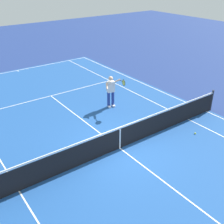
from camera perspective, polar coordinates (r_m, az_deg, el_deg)
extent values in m
plane|color=navy|center=(11.27, 1.58, -7.39)|extent=(60.00, 60.00, 0.00)
cube|color=#1E4C93|center=(11.27, 1.58, -7.38)|extent=(24.20, 11.40, 0.00)
cube|color=white|center=(21.04, -18.78, 8.05)|extent=(0.05, 11.00, 0.01)
cube|color=white|center=(14.83, 18.68, 0.14)|extent=(23.80, 0.05, 0.01)
cube|color=white|center=(13.81, 15.23, -1.41)|extent=(23.80, 0.05, 0.01)
cube|color=white|center=(9.84, -18.48, -15.03)|extent=(23.80, 0.05, 0.01)
cube|color=white|center=(16.17, -12.39, 3.25)|extent=(0.05, 8.22, 0.01)
cube|color=white|center=(11.27, 1.58, -7.37)|extent=(12.80, 0.05, 0.01)
cube|color=white|center=(20.90, -18.65, 7.95)|extent=(0.30, 0.05, 0.01)
cylinder|color=#2D2D33|center=(14.84, 19.67, 2.29)|extent=(0.10, 0.10, 1.08)
cube|color=black|center=(11.02, 1.61, -5.50)|extent=(0.02, 11.60, 0.88)
cube|color=white|center=(10.76, 1.64, -3.22)|extent=(0.04, 11.60, 0.06)
cube|color=white|center=(11.02, 1.61, -5.50)|extent=(0.04, 0.06, 0.88)
cylinder|color=navy|center=(14.35, -0.70, 2.72)|extent=(0.15, 0.15, 0.74)
cube|color=white|center=(14.48, -0.60, 1.17)|extent=(0.30, 0.17, 0.09)
cylinder|color=navy|center=(14.44, 0.18, 2.88)|extent=(0.15, 0.15, 0.74)
cube|color=white|center=(14.56, 0.27, 1.34)|extent=(0.30, 0.17, 0.09)
cube|color=white|center=(14.14, -0.27, 5.20)|extent=(0.32, 0.42, 0.56)
sphere|color=beige|center=(13.98, -0.27, 6.86)|extent=(0.23, 0.23, 0.23)
cylinder|color=beige|center=(13.84, -1.04, 5.28)|extent=(0.40, 0.29, 0.26)
cylinder|color=beige|center=(13.98, 1.08, 6.38)|extent=(0.42, 0.14, 0.30)
cylinder|color=#232326|center=(13.70, 1.87, 6.42)|extent=(0.28, 0.10, 0.04)
torus|color=#232326|center=(13.45, 2.40, 6.02)|extent=(0.31, 0.09, 0.31)
cylinder|color=#C6D84C|center=(13.45, 2.40, 6.02)|extent=(0.27, 0.06, 0.27)
sphere|color=#CCE01E|center=(12.68, 16.62, -4.19)|extent=(0.07, 0.07, 0.07)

